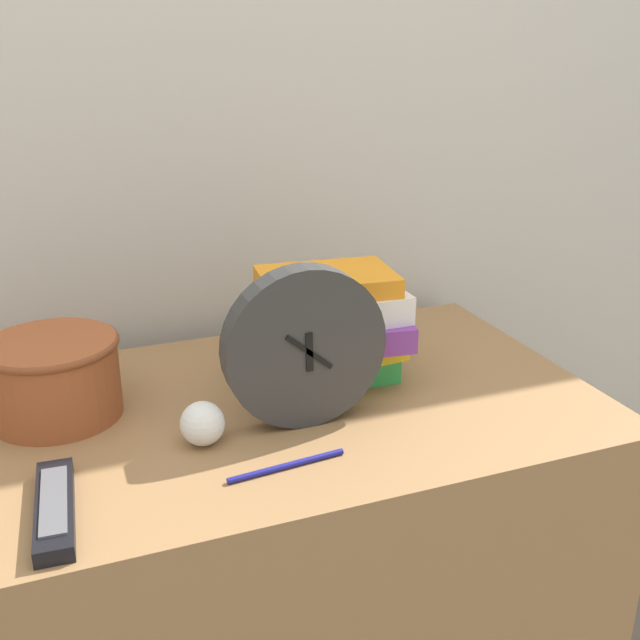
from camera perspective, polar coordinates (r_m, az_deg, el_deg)
name	(u,v)px	position (r m, az deg, el deg)	size (l,w,h in m)	color
wall_back	(156,71)	(1.33, -12.42, 18.03)	(6.00, 0.04, 2.40)	beige
desk	(232,613)	(1.32, -6.73, -21.28)	(1.13, 0.57, 0.74)	olive
desk_clock	(305,347)	(1.02, -1.17, -2.10)	(0.23, 0.04, 0.23)	#333333
book_stack	(334,325)	(1.17, 1.04, -0.38)	(0.23, 0.19, 0.18)	green
basket	(54,375)	(1.13, -19.62, -3.97)	(0.19, 0.19, 0.12)	#994C28
tv_remote	(55,508)	(0.93, -19.56, -13.33)	(0.05, 0.19, 0.02)	black
crumpled_paper_ball	(202,424)	(1.02, -8.95, -7.80)	(0.06, 0.06, 0.06)	white
pen	(287,466)	(0.96, -2.54, -11.04)	(0.16, 0.02, 0.01)	navy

